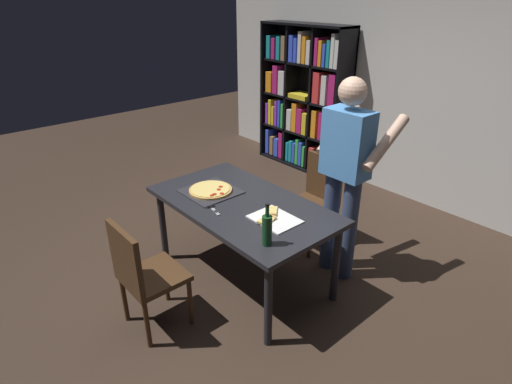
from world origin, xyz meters
name	(u,v)px	position (x,y,z in m)	size (l,w,h in m)	color
ground_plane	(244,276)	(0.00, 0.00, 0.00)	(12.00, 12.00, 0.00)	#38281E
back_wall	(419,82)	(0.00, 2.60, 1.40)	(6.40, 0.10, 2.80)	silver
dining_table	(242,211)	(0.00, 0.00, 0.67)	(1.60, 0.90, 0.75)	#232328
chair_near_camera	(142,272)	(0.00, -0.93, 0.51)	(0.42, 0.42, 0.90)	#472D19
chair_far_side	(316,195)	(0.00, 0.93, 0.51)	(0.42, 0.42, 0.90)	#472D19
bookshelf	(304,101)	(-1.51, 2.37, 0.94)	(1.40, 0.35, 1.95)	black
person_serving_pizza	(346,170)	(0.48, 0.71, 1.00)	(0.55, 0.54, 1.75)	#38476B
pepperoni_pizza_on_tray	(211,190)	(-0.34, -0.08, 0.77)	(0.43, 0.43, 0.04)	#2D2D33
pizza_slices_on_towel	(273,218)	(0.36, 0.00, 0.76)	(0.36, 0.29, 0.03)	white
wine_bottle	(267,229)	(0.59, -0.27, 0.87)	(0.07, 0.07, 0.32)	#194723
kitchen_scissors	(212,208)	(-0.08, -0.25, 0.76)	(0.20, 0.09, 0.01)	silver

